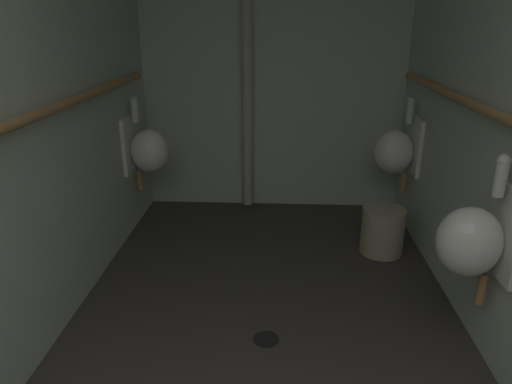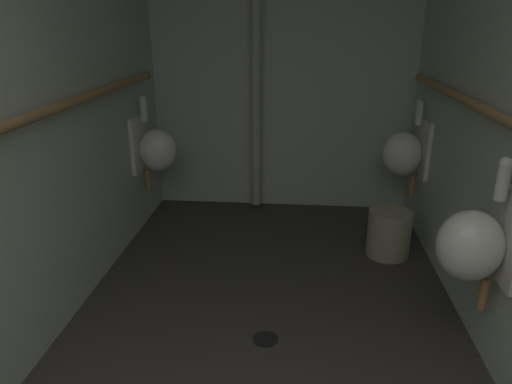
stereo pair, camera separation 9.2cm
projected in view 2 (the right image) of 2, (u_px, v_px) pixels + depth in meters
floor at (262, 361)px, 2.44m from camera, size 2.36×4.33×0.08m
wall_left at (3, 95)px, 2.07m from camera, size 0.06×4.33×2.62m
wall_back at (283, 58)px, 3.96m from camera, size 2.36×0.06×2.62m
urinal_left_mid at (155, 149)px, 3.71m from camera, size 0.32×0.30×0.76m
urinal_right_mid at (475, 244)px, 2.15m from camera, size 0.32×0.30×0.76m
urinal_right_far at (405, 153)px, 3.60m from camera, size 0.32×0.30×0.76m
supply_pipe_left at (25, 120)px, 2.09m from camera, size 0.06×3.55×0.06m
standpipe_back_wall at (256, 59)px, 3.88m from camera, size 0.08×0.08×2.57m
floor_drain at (265, 339)px, 2.54m from camera, size 0.14×0.14×0.01m
waste_bin at (389, 233)px, 3.40m from camera, size 0.31×0.31×0.34m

